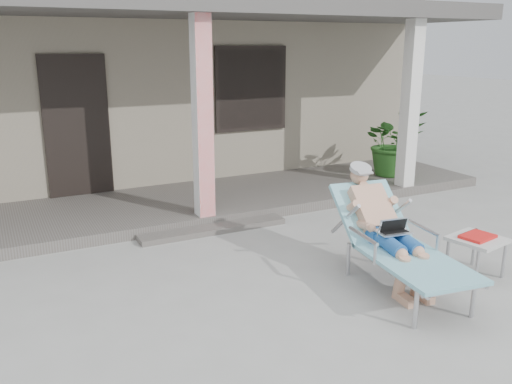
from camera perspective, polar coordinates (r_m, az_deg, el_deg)
ground at (r=5.63m, az=2.86°, el=-9.82°), size 60.00×60.00×0.00m
house at (r=11.23m, az=-13.94°, el=11.20°), size 10.40×5.40×3.30m
porch_deck at (r=8.18m, az=-7.57°, el=-1.26°), size 10.00×2.00×0.15m
porch_overhang at (r=7.80m, az=-8.16°, el=18.11°), size 10.00×2.30×2.85m
porch_step at (r=7.16m, az=-4.48°, el=-3.90°), size 2.00×0.30×0.07m
lounger at (r=5.61m, az=14.12°, el=-2.17°), size 0.94×1.93×1.22m
side_table at (r=6.20m, az=22.23°, el=-4.83°), size 0.58×0.58×0.45m
potted_palm at (r=9.78m, az=14.23°, el=5.10°), size 1.27×1.18×1.17m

